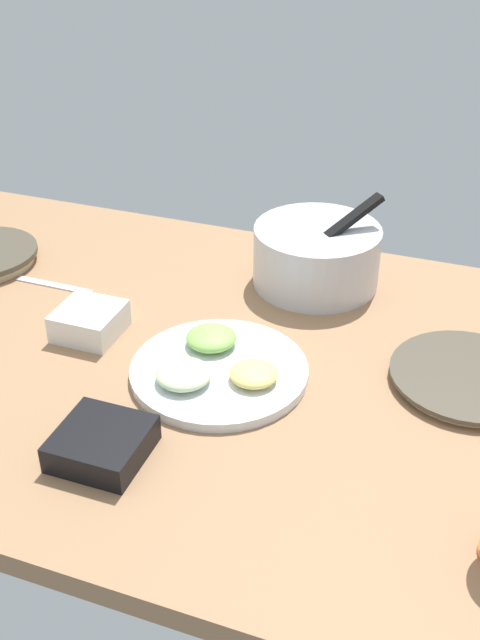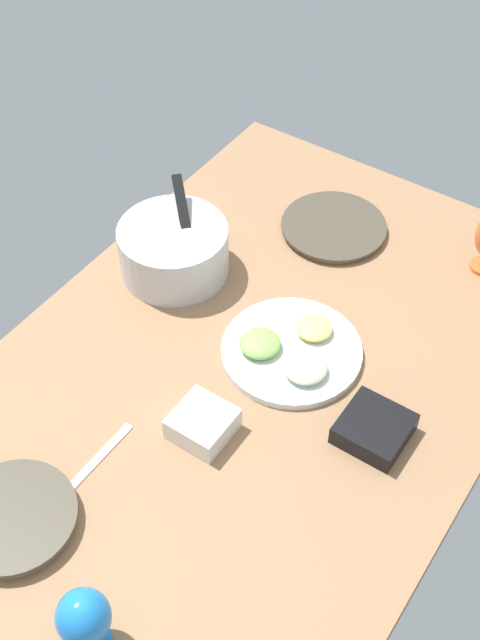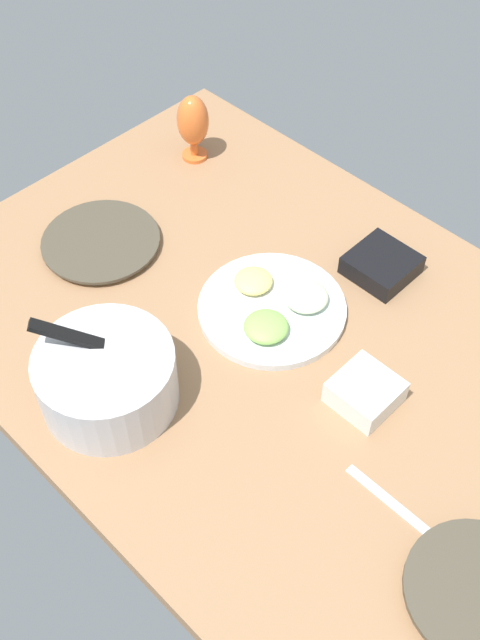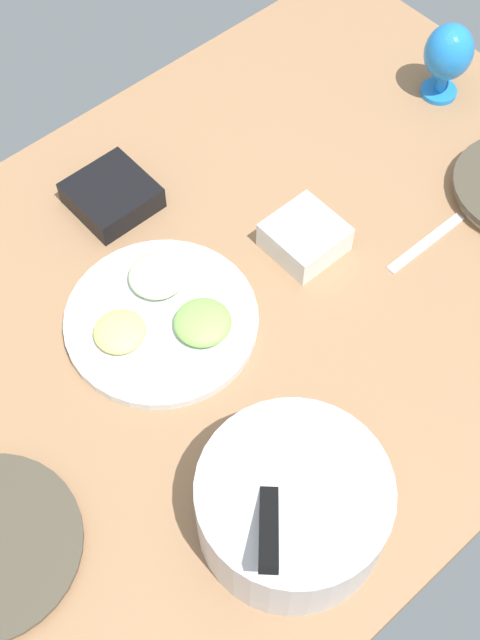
% 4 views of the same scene
% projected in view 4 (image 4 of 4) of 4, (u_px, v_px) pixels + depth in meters
% --- Properties ---
extents(ground_plane, '(1.60, 1.04, 0.04)m').
position_uv_depth(ground_plane, '(224.00, 317.00, 1.42)').
color(ground_plane, '#99704C').
extents(mixing_bowl, '(0.26, 0.26, 0.19)m').
position_uv_depth(mixing_bowl, '(293.00, 504.00, 1.15)').
color(mixing_bowl, silver).
rests_on(mixing_bowl, ground_plane).
extents(fruit_platter, '(0.32, 0.32, 0.05)m').
position_uv_depth(fruit_platter, '(162.00, 316.00, 1.37)').
color(fruit_platter, silver).
rests_on(fruit_platter, ground_plane).
extents(hurricane_glass_blue, '(0.09, 0.09, 0.16)m').
position_uv_depth(hurricane_glass_blue, '(448.00, 54.00, 1.59)').
color(hurricane_glass_blue, '#2180DF').
rests_on(hurricane_glass_blue, ground_plane).
extents(square_bowl_black, '(0.14, 0.14, 0.05)m').
position_uv_depth(square_bowl_black, '(114.00, 193.00, 1.50)').
color(square_bowl_black, black).
rests_on(square_bowl_black, ground_plane).
extents(square_bowl_white, '(0.12, 0.12, 0.05)m').
position_uv_depth(square_bowl_white, '(305.00, 236.00, 1.44)').
color(square_bowl_white, white).
rests_on(square_bowl_white, ground_plane).
extents(fork_by_left_plate, '(0.18, 0.02, 0.01)m').
position_uv_depth(fork_by_left_plate, '(426.00, 242.00, 1.47)').
color(fork_by_left_plate, silver).
rests_on(fork_by_left_plate, ground_plane).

